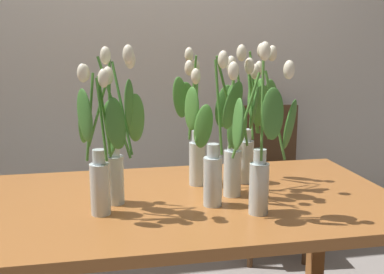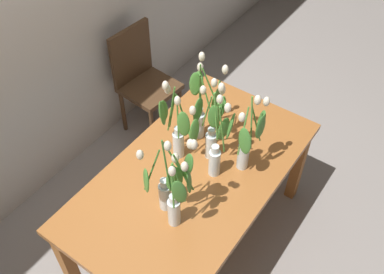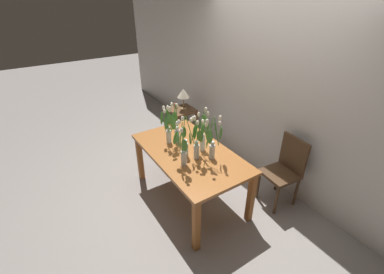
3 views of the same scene
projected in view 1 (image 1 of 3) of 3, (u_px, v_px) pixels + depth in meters
room_wall_rear at (152, 38)px, 2.84m from camera, size 9.00×0.10×2.70m
dining_table at (190, 220)px, 1.75m from camera, size 1.60×0.90×0.74m
tulip_vase_0 at (219, 153)px, 1.62m from camera, size 0.17×0.19×0.58m
tulip_vase_1 at (253, 127)px, 1.87m from camera, size 0.15×0.26×0.58m
tulip_vase_2 at (105, 149)px, 1.51m from camera, size 0.20×0.20×0.58m
tulip_vase_3 at (194, 131)px, 1.84m from camera, size 0.15×0.24×0.57m
tulip_vase_4 at (262, 155)px, 1.51m from camera, size 0.25×0.13×0.59m
tulip_vase_5 at (235, 143)px, 1.72m from camera, size 0.17×0.22×0.54m
tulip_vase_6 at (113, 149)px, 1.61m from camera, size 0.24×0.22×0.57m
dining_chair at (269, 171)px, 2.87m from camera, size 0.43×0.43×0.93m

